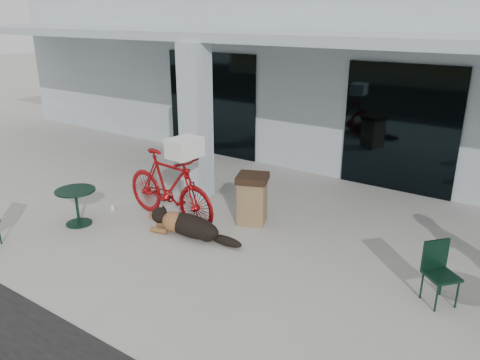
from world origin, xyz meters
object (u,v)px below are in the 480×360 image
Objects in this scene: dog at (191,225)px; cafe_chair_far_a at (442,275)px; trash_receptacle at (252,199)px; cafe_table_near at (77,207)px; bicycle at (169,187)px.

cafe_chair_far_a is (3.97, 0.36, 0.20)m from dog.
dog is 1.47× the size of trash_receptacle.
cafe_table_near is 0.77× the size of trash_receptacle.
cafe_table_near is (-1.27, -1.07, -0.33)m from bicycle.
trash_receptacle is (-3.43, 0.74, 0.04)m from cafe_chair_far_a.
cafe_chair_far_a is at bearing -12.18° from trash_receptacle.
dog is 1.90× the size of cafe_table_near.
trash_receptacle is (1.29, 0.80, -0.20)m from bicycle.
bicycle reaches higher than dog.
cafe_chair_far_a is 3.51m from trash_receptacle.
cafe_chair_far_a is 0.92× the size of trash_receptacle.
cafe_chair_far_a is at bearing 10.67° from cafe_table_near.
bicycle is at bearing -148.22° from trash_receptacle.
bicycle is 2.59× the size of cafe_chair_far_a.
trash_receptacle reaches higher than dog.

